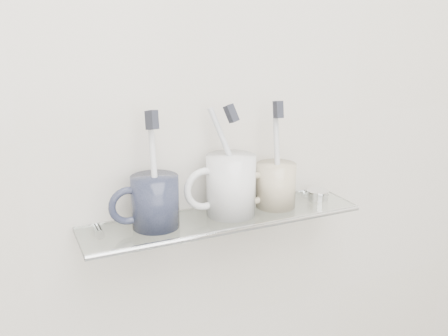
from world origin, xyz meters
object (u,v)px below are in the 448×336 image
shelf_glass (223,218)px  mug_left (155,202)px  mug_center (231,185)px  mug_right (276,185)px

shelf_glass → mug_left: 0.13m
shelf_glass → mug_left: (-0.12, 0.00, 0.05)m
mug_center → mug_right: size_ratio=1.31×
shelf_glass → mug_right: size_ratio=6.12×
shelf_glass → mug_right: 0.12m
mug_left → mug_right: bearing=-3.2°
mug_right → shelf_glass: bearing=-155.4°
mug_left → mug_center: 0.14m
mug_center → mug_right: mug_center is taller
shelf_glass → mug_left: mug_left is taller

